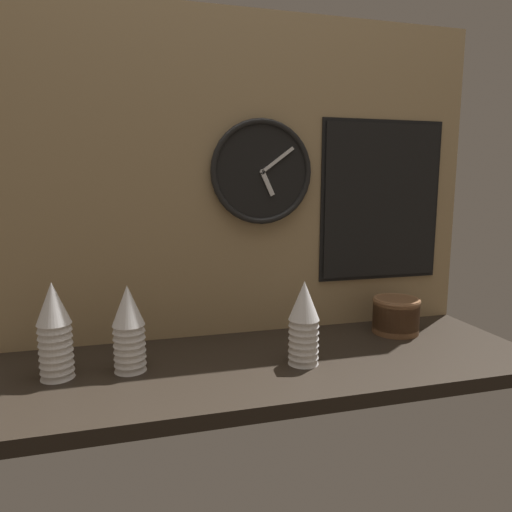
# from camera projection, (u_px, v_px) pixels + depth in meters

# --- Properties ---
(ground_plane) EXTENTS (1.60, 0.56, 0.04)m
(ground_plane) POSITION_uv_depth(u_px,v_px,m) (269.00, 365.00, 1.34)
(ground_plane) COLOR black
(wall_tiled_back) EXTENTS (1.60, 0.03, 1.05)m
(wall_tiled_back) POSITION_uv_depth(u_px,v_px,m) (247.00, 178.00, 1.51)
(wall_tiled_back) COLOR tan
(wall_tiled_back) RESTS_ON ground_plane
(cup_stack_center_right) EXTENTS (0.09, 0.09, 0.24)m
(cup_stack_center_right) POSITION_uv_depth(u_px,v_px,m) (304.00, 323.00, 1.28)
(cup_stack_center_right) COLOR white
(cup_stack_center_right) RESTS_ON ground_plane
(cup_stack_far_left) EXTENTS (0.09, 0.09, 0.26)m
(cup_stack_far_left) POSITION_uv_depth(u_px,v_px,m) (55.00, 331.00, 1.19)
(cup_stack_far_left) COLOR white
(cup_stack_far_left) RESTS_ON ground_plane
(cup_stack_left) EXTENTS (0.09, 0.09, 0.24)m
(cup_stack_left) POSITION_uv_depth(u_px,v_px,m) (129.00, 328.00, 1.23)
(cup_stack_left) COLOR white
(cup_stack_left) RESTS_ON ground_plane
(bowl_stack_far_right) EXTENTS (0.16, 0.16, 0.12)m
(bowl_stack_far_right) POSITION_uv_depth(u_px,v_px,m) (396.00, 314.00, 1.56)
(bowl_stack_far_right) COLOR brown
(bowl_stack_far_right) RESTS_ON ground_plane
(wall_clock) EXTENTS (0.34, 0.03, 0.34)m
(wall_clock) POSITION_uv_depth(u_px,v_px,m) (262.00, 172.00, 1.49)
(wall_clock) COLOR black
(menu_board) EXTENTS (0.46, 0.01, 0.56)m
(menu_board) POSITION_uv_depth(u_px,v_px,m) (381.00, 201.00, 1.63)
(menu_board) COLOR black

